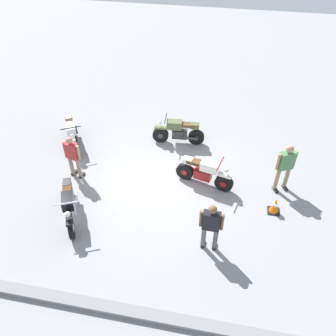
{
  "coord_description": "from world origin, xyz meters",
  "views": [
    {
      "loc": [
        -2.08,
        8.4,
        7.92
      ],
      "look_at": [
        -0.46,
        0.12,
        0.75
      ],
      "focal_mm": 37.44,
      "sensor_mm": 36.0,
      "label": 1
    }
  ],
  "objects_px": {
    "motorcycle_cream_vintage": "(204,173)",
    "traffic_cone": "(275,205)",
    "person_in_black_shirt": "(211,225)",
    "motorcycle_black_cruiser": "(70,205)",
    "motorcycle_olive_vintage": "(179,132)",
    "person_in_red_shirt": "(73,155)",
    "person_in_green_shirt": "(285,165)",
    "motorcycle_silver_cruiser": "(72,133)"
  },
  "relations": [
    {
      "from": "person_in_red_shirt",
      "to": "traffic_cone",
      "type": "height_order",
      "value": "person_in_red_shirt"
    },
    {
      "from": "motorcycle_silver_cruiser",
      "to": "motorcycle_olive_vintage",
      "type": "xyz_separation_m",
      "value": [
        -3.86,
        -0.89,
        -0.03
      ]
    },
    {
      "from": "motorcycle_silver_cruiser",
      "to": "person_in_green_shirt",
      "type": "bearing_deg",
      "value": 53.39
    },
    {
      "from": "person_in_red_shirt",
      "to": "person_in_green_shirt",
      "type": "relative_size",
      "value": 0.92
    },
    {
      "from": "person_in_black_shirt",
      "to": "motorcycle_black_cruiser",
      "type": "bearing_deg",
      "value": 87.13
    },
    {
      "from": "motorcycle_cream_vintage",
      "to": "person_in_red_shirt",
      "type": "distance_m",
      "value": 4.3
    },
    {
      "from": "motorcycle_silver_cruiser",
      "to": "motorcycle_cream_vintage",
      "type": "xyz_separation_m",
      "value": [
        -5.06,
        1.23,
        -0.03
      ]
    },
    {
      "from": "motorcycle_black_cruiser",
      "to": "person_in_green_shirt",
      "type": "xyz_separation_m",
      "value": [
        -6.14,
        -2.45,
        0.48
      ]
    },
    {
      "from": "person_in_red_shirt",
      "to": "traffic_cone",
      "type": "bearing_deg",
      "value": -78.12
    },
    {
      "from": "motorcycle_olive_vintage",
      "to": "person_in_red_shirt",
      "type": "bearing_deg",
      "value": 34.89
    },
    {
      "from": "motorcycle_olive_vintage",
      "to": "motorcycle_black_cruiser",
      "type": "relative_size",
      "value": 1.0
    },
    {
      "from": "motorcycle_olive_vintage",
      "to": "traffic_cone",
      "type": "xyz_separation_m",
      "value": [
        -3.45,
        2.94,
        -0.23
      ]
    },
    {
      "from": "motorcycle_olive_vintage",
      "to": "person_in_black_shirt",
      "type": "bearing_deg",
      "value": 104.47
    },
    {
      "from": "person_in_black_shirt",
      "to": "person_in_green_shirt",
      "type": "relative_size",
      "value": 0.93
    },
    {
      "from": "person_in_black_shirt",
      "to": "traffic_cone",
      "type": "xyz_separation_m",
      "value": [
        -1.81,
        -1.71,
        -0.66
      ]
    },
    {
      "from": "motorcycle_cream_vintage",
      "to": "person_in_green_shirt",
      "type": "height_order",
      "value": "person_in_green_shirt"
    },
    {
      "from": "motorcycle_black_cruiser",
      "to": "person_in_red_shirt",
      "type": "height_order",
      "value": "person_in_red_shirt"
    },
    {
      "from": "motorcycle_olive_vintage",
      "to": "person_in_black_shirt",
      "type": "xyz_separation_m",
      "value": [
        -1.64,
        4.66,
        0.43
      ]
    },
    {
      "from": "motorcycle_cream_vintage",
      "to": "motorcycle_black_cruiser",
      "type": "relative_size",
      "value": 0.99
    },
    {
      "from": "person_in_green_shirt",
      "to": "traffic_cone",
      "type": "xyz_separation_m",
      "value": [
        0.21,
        1.08,
        -0.74
      ]
    },
    {
      "from": "person_in_black_shirt",
      "to": "motorcycle_silver_cruiser",
      "type": "bearing_deg",
      "value": 57.36
    },
    {
      "from": "motorcycle_silver_cruiser",
      "to": "person_in_red_shirt",
      "type": "distance_m",
      "value": 1.88
    },
    {
      "from": "motorcycle_black_cruiser",
      "to": "traffic_cone",
      "type": "bearing_deg",
      "value": 78.88
    },
    {
      "from": "person_in_red_shirt",
      "to": "person_in_green_shirt",
      "type": "xyz_separation_m",
      "value": [
        -6.72,
        -0.68,
        0.1
      ]
    },
    {
      "from": "person_in_red_shirt",
      "to": "motorcycle_black_cruiser",
      "type": "bearing_deg",
      "value": -146.55
    },
    {
      "from": "person_in_black_shirt",
      "to": "person_in_red_shirt",
      "type": "xyz_separation_m",
      "value": [
        4.7,
        -2.1,
        -0.02
      ]
    },
    {
      "from": "traffic_cone",
      "to": "motorcycle_cream_vintage",
      "type": "bearing_deg",
      "value": -20.13
    },
    {
      "from": "motorcycle_silver_cruiser",
      "to": "motorcycle_olive_vintage",
      "type": "bearing_deg",
      "value": 73.8
    },
    {
      "from": "motorcycle_cream_vintage",
      "to": "motorcycle_olive_vintage",
      "type": "distance_m",
      "value": 2.44
    },
    {
      "from": "person_in_green_shirt",
      "to": "traffic_cone",
      "type": "bearing_deg",
      "value": -37.46
    },
    {
      "from": "motorcycle_olive_vintage",
      "to": "person_in_green_shirt",
      "type": "relative_size",
      "value": 1.12
    },
    {
      "from": "person_in_red_shirt",
      "to": "person_in_black_shirt",
      "type": "bearing_deg",
      "value": -98.77
    },
    {
      "from": "motorcycle_cream_vintage",
      "to": "traffic_cone",
      "type": "height_order",
      "value": "motorcycle_cream_vintage"
    },
    {
      "from": "motorcycle_silver_cruiser",
      "to": "traffic_cone",
      "type": "distance_m",
      "value": 7.6
    },
    {
      "from": "traffic_cone",
      "to": "motorcycle_black_cruiser",
      "type": "bearing_deg",
      "value": 13.07
    },
    {
      "from": "person_in_red_shirt",
      "to": "person_in_green_shirt",
      "type": "bearing_deg",
      "value": -68.86
    },
    {
      "from": "motorcycle_black_cruiser",
      "to": "person_in_black_shirt",
      "type": "relative_size",
      "value": 1.2
    },
    {
      "from": "motorcycle_black_cruiser",
      "to": "motorcycle_olive_vintage",
      "type": "bearing_deg",
      "value": 125.92
    },
    {
      "from": "motorcycle_silver_cruiser",
      "to": "person_in_green_shirt",
      "type": "height_order",
      "value": "person_in_green_shirt"
    },
    {
      "from": "motorcycle_silver_cruiser",
      "to": "person_in_green_shirt",
      "type": "xyz_separation_m",
      "value": [
        -7.52,
        0.98,
        0.48
      ]
    },
    {
      "from": "motorcycle_black_cruiser",
      "to": "traffic_cone",
      "type": "xyz_separation_m",
      "value": [
        -5.93,
        -1.38,
        -0.26
      ]
    },
    {
      "from": "person_in_green_shirt",
      "to": "traffic_cone",
      "type": "height_order",
      "value": "person_in_green_shirt"
    }
  ]
}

